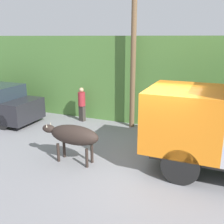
{
  "coord_description": "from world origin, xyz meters",
  "views": [
    {
      "loc": [
        1.72,
        -6.87,
        3.76
      ],
      "look_at": [
        -1.19,
        0.06,
        1.59
      ],
      "focal_mm": 42.0,
      "sensor_mm": 36.0,
      "label": 1
    }
  ],
  "objects": [
    {
      "name": "ground_plane",
      "position": [
        0.0,
        0.0,
        0.0
      ],
      "size": [
        60.0,
        60.0,
        0.0
      ],
      "primitive_type": "plane",
      "color": "gray"
    },
    {
      "name": "hillside_embankment",
      "position": [
        0.0,
        7.2,
        1.9
      ],
      "size": [
        32.0,
        6.87,
        3.8
      ],
      "color": "#4C7A38",
      "rests_on": "ground_plane"
    },
    {
      "name": "building_backdrop",
      "position": [
        -6.0,
        5.23,
        1.72
      ],
      "size": [
        5.37,
        2.7,
        3.41
      ],
      "color": "#8CC69E",
      "rests_on": "ground_plane"
    },
    {
      "name": "brown_cow",
      "position": [
        -2.25,
        -0.48,
        0.88
      ],
      "size": [
        1.95,
        0.6,
        1.2
      ],
      "rotation": [
        0.0,
        0.0,
        0.13
      ],
      "color": "#2D231E",
      "rests_on": "ground_plane"
    },
    {
      "name": "pedestrian_on_hill",
      "position": [
        -4.02,
        3.25,
        0.86
      ],
      "size": [
        0.41,
        0.41,
        1.56
      ],
      "rotation": [
        0.0,
        0.0,
        2.83
      ],
      "color": "#38332D",
      "rests_on": "ground_plane"
    },
    {
      "name": "utility_pole",
      "position": [
        -1.66,
        3.4,
        3.31
      ],
      "size": [
        0.9,
        0.22,
        6.39
      ],
      "color": "brown",
      "rests_on": "ground_plane"
    }
  ]
}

